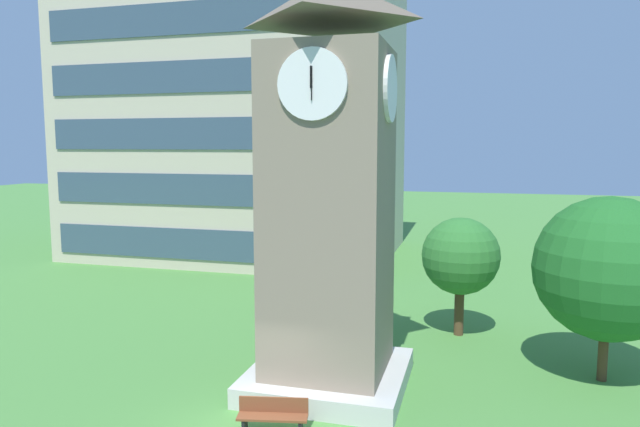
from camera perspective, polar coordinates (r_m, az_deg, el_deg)
office_building at (r=39.93m, az=-7.77°, el=9.96°), size 20.43×13.62×19.20m
clock_tower at (r=16.97m, az=0.92°, el=0.44°), size 4.62×4.62×12.07m
park_bench at (r=15.62m, az=-4.70°, el=-19.32°), size 1.86×0.83×0.88m
tree_by_building at (r=19.78m, az=26.66°, el=-4.90°), size 4.46×4.46×5.81m
tree_streetside at (r=22.73m, az=13.77°, el=-4.16°), size 2.97×2.97×4.60m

